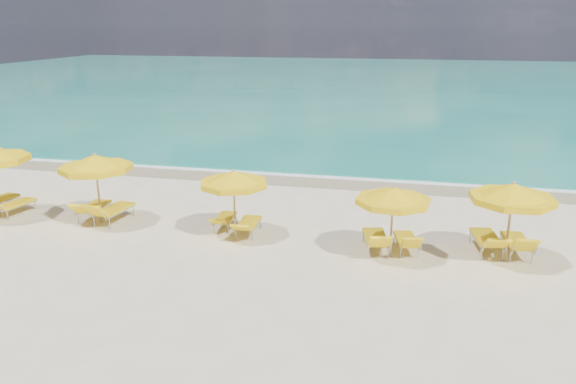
# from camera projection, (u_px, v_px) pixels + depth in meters

# --- Properties ---
(ground_plane) EXTENTS (120.00, 120.00, 0.00)m
(ground_plane) POSITION_uv_depth(u_px,v_px,m) (277.00, 244.00, 16.86)
(ground_plane) COLOR beige
(ocean) EXTENTS (120.00, 80.00, 0.30)m
(ocean) POSITION_uv_depth(u_px,v_px,m) (382.00, 83.00, 61.64)
(ocean) COLOR #167C67
(ocean) RESTS_ON ground
(wet_sand_band) EXTENTS (120.00, 2.60, 0.01)m
(wet_sand_band) POSITION_uv_depth(u_px,v_px,m) (319.00, 180.00, 23.76)
(wet_sand_band) COLOR tan
(wet_sand_band) RESTS_ON ground
(foam_line) EXTENTS (120.00, 1.20, 0.03)m
(foam_line) POSITION_uv_depth(u_px,v_px,m) (322.00, 175.00, 24.51)
(foam_line) COLOR white
(foam_line) RESTS_ON ground
(whitecap_near) EXTENTS (14.00, 0.36, 0.05)m
(whitecap_near) POSITION_uv_depth(u_px,v_px,m) (248.00, 132.00, 33.99)
(whitecap_near) COLOR white
(whitecap_near) RESTS_ON ground
(whitecap_far) EXTENTS (18.00, 0.30, 0.05)m
(whitecap_far) POSITION_uv_depth(u_px,v_px,m) (479.00, 122.00, 37.55)
(whitecap_far) COLOR white
(whitecap_far) RESTS_ON ground
(umbrella_2) EXTENTS (2.77, 2.77, 2.38)m
(umbrella_2) POSITION_uv_depth(u_px,v_px,m) (95.00, 163.00, 18.07)
(umbrella_2) COLOR tan
(umbrella_2) RESTS_ON ground
(umbrella_3) EXTENTS (2.23, 2.23, 2.15)m
(umbrella_3) POSITION_uv_depth(u_px,v_px,m) (234.00, 179.00, 17.00)
(umbrella_3) COLOR tan
(umbrella_3) RESTS_ON ground
(umbrella_4) EXTENTS (2.57, 2.57, 2.13)m
(umbrella_4) POSITION_uv_depth(u_px,v_px,m) (393.00, 196.00, 15.42)
(umbrella_4) COLOR tan
(umbrella_4) RESTS_ON ground
(umbrella_5) EXTENTS (2.88, 2.88, 2.32)m
(umbrella_5) POSITION_uv_depth(u_px,v_px,m) (513.00, 193.00, 15.09)
(umbrella_5) COLOR tan
(umbrella_5) RESTS_ON ground
(lounger_1_right) EXTENTS (0.91, 1.80, 0.82)m
(lounger_1_right) POSITION_uv_depth(u_px,v_px,m) (15.00, 208.00, 19.44)
(lounger_1_right) COLOR #A5A8AD
(lounger_1_right) RESTS_ON ground
(lounger_2_left) EXTENTS (0.78, 1.91, 0.87)m
(lounger_2_left) POSITION_uv_depth(u_px,v_px,m) (94.00, 212.00, 19.02)
(lounger_2_left) COLOR #A5A8AD
(lounger_2_left) RESTS_ON ground
(lounger_2_right) EXTENTS (0.89, 2.02, 0.95)m
(lounger_2_right) POSITION_uv_depth(u_px,v_px,m) (113.00, 215.00, 18.70)
(lounger_2_right) COLOR #A5A8AD
(lounger_2_right) RESTS_ON ground
(lounger_3_left) EXTENTS (0.66, 1.67, 0.67)m
(lounger_3_left) POSITION_uv_depth(u_px,v_px,m) (225.00, 222.00, 18.13)
(lounger_3_left) COLOR #A5A8AD
(lounger_3_left) RESTS_ON ground
(lounger_3_right) EXTENTS (0.65, 1.80, 0.72)m
(lounger_3_right) POSITION_uv_depth(u_px,v_px,m) (248.00, 228.00, 17.58)
(lounger_3_right) COLOR #A5A8AD
(lounger_3_right) RESTS_ON ground
(lounger_4_left) EXTENTS (0.99, 1.97, 0.89)m
(lounger_4_left) POSITION_uv_depth(u_px,v_px,m) (376.00, 243.00, 16.29)
(lounger_4_left) COLOR #A5A8AD
(lounger_4_left) RESTS_ON ground
(lounger_4_right) EXTENTS (0.88, 1.73, 0.81)m
(lounger_4_right) POSITION_uv_depth(u_px,v_px,m) (406.00, 245.00, 16.27)
(lounger_4_right) COLOR #A5A8AD
(lounger_4_right) RESTS_ON ground
(lounger_5_left) EXTENTS (0.94, 2.06, 0.88)m
(lounger_5_left) POSITION_uv_depth(u_px,v_px,m) (486.00, 244.00, 16.23)
(lounger_5_left) COLOR #A5A8AD
(lounger_5_left) RESTS_ON ground
(lounger_5_right) EXTENTS (0.78, 1.89, 0.90)m
(lounger_5_right) POSITION_uv_depth(u_px,v_px,m) (516.00, 247.00, 16.03)
(lounger_5_right) COLOR #A5A8AD
(lounger_5_right) RESTS_ON ground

